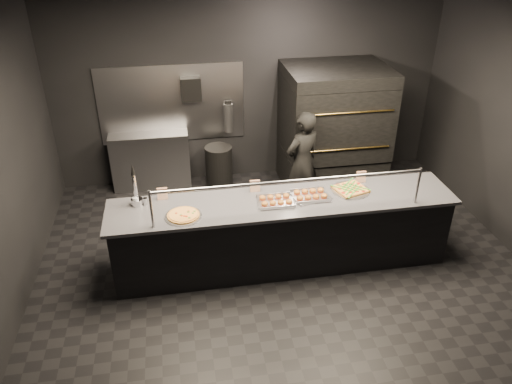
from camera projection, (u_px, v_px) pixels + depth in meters
room at (282, 155)px, 5.59m from camera, size 6.04×6.00×3.00m
service_counter at (282, 233)px, 6.07m from camera, size 4.10×0.78×1.37m
pizza_oven at (333, 128)px, 7.62m from camera, size 1.50×1.23×1.91m
prep_shelf at (151, 161)px, 7.82m from camera, size 1.20×0.35×0.90m
towel_dispenser at (191, 89)px, 7.43m from camera, size 0.30×0.20×0.35m
fire_extinguisher at (228, 117)px, 7.77m from camera, size 0.14×0.14×0.51m
beer_tap at (136, 194)px, 5.68m from camera, size 0.14×0.19×0.52m
round_pizza at (183, 215)px, 5.53m from camera, size 0.41×0.41×0.03m
slider_tray_a at (276, 201)px, 5.79m from camera, size 0.45×0.36×0.07m
slider_tray_b at (310, 195)px, 5.90m from camera, size 0.49×0.41×0.07m
square_pizza at (350, 189)px, 6.03m from camera, size 0.46×0.46×0.05m
condiment_jar at (138, 201)px, 5.72m from camera, size 0.17×0.07×0.11m
tent_cards at (261, 185)px, 6.01m from camera, size 2.56×0.04×0.15m
trash_bin at (219, 168)px, 7.83m from camera, size 0.42×0.42×0.70m
worker at (302, 163)px, 7.04m from camera, size 0.66×0.57×1.53m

